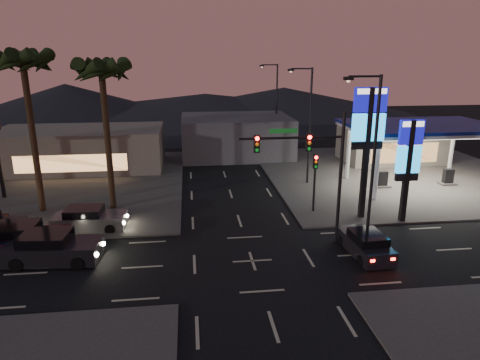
{
  "coord_description": "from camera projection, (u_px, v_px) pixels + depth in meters",
  "views": [
    {
      "loc": [
        -3.27,
        -21.25,
        11.01
      ],
      "look_at": [
        0.01,
        5.79,
        3.0
      ],
      "focal_mm": 32.0,
      "sensor_mm": 36.0,
      "label": 1
    }
  ],
  "objects": [
    {
      "name": "streetlight_near",
      "position": [
        371.0,
        153.0,
        23.85
      ],
      "size": [
        2.14,
        0.25,
        10.0
      ],
      "color": "black",
      "rests_on": "ground"
    },
    {
      "name": "car_lane_a_mid",
      "position": [
        21.0,
        239.0,
        24.68
      ],
      "size": [
        5.2,
        2.22,
        1.68
      ],
      "color": "black",
      "rests_on": "ground"
    },
    {
      "name": "pedestal_signal",
      "position": [
        315.0,
        174.0,
        30.18
      ],
      "size": [
        0.32,
        0.39,
        4.3
      ],
      "color": "black",
      "rests_on": "ground"
    },
    {
      "name": "traffic_signal_mast",
      "position": [
        312.0,
        159.0,
        24.58
      ],
      "size": [
        6.1,
        0.39,
        8.0
      ],
      "color": "black",
      "rests_on": "ground"
    },
    {
      "name": "hill_right",
      "position": [
        283.0,
        101.0,
        81.9
      ],
      "size": [
        50.0,
        50.0,
        5.0
      ],
      "primitive_type": "cone",
      "color": "black",
      "rests_on": "ground"
    },
    {
      "name": "car_lane_b_front",
      "position": [
        89.0,
        219.0,
        27.81
      ],
      "size": [
        4.74,
        2.15,
        1.52
      ],
      "color": "#59595B",
      "rests_on": "ground"
    },
    {
      "name": "convenience_store",
      "position": [
        391.0,
        143.0,
        45.24
      ],
      "size": [
        10.0,
        6.0,
        4.0
      ],
      "primitive_type": "cube",
      "color": "#726B5B",
      "rests_on": "ground"
    },
    {
      "name": "corner_lot_ne",
      "position": [
        393.0,
        174.0,
        40.8
      ],
      "size": [
        24.0,
        24.0,
        0.12
      ],
      "primitive_type": "cube",
      "color": "#47443F",
      "rests_on": "ground"
    },
    {
      "name": "streetlight_mid",
      "position": [
        308.0,
        120.0,
        36.23
      ],
      "size": [
        2.14,
        0.25,
        10.0
      ],
      "color": "black",
      "rests_on": "ground"
    },
    {
      "name": "suv_station",
      "position": [
        365.0,
        244.0,
        24.31
      ],
      "size": [
        2.03,
        4.32,
        1.41
      ],
      "color": "black",
      "rests_on": "ground"
    },
    {
      "name": "palm_b",
      "position": [
        24.0,
        71.0,
        28.34
      ],
      "size": [
        4.41,
        4.41,
        11.46
      ],
      "color": "black",
      "rests_on": "ground"
    },
    {
      "name": "pylon_sign_tall",
      "position": [
        368.0,
        127.0,
        28.14
      ],
      "size": [
        2.2,
        0.35,
        9.0
      ],
      "color": "black",
      "rests_on": "ground"
    },
    {
      "name": "car_lane_a_front",
      "position": [
        52.0,
        249.0,
        23.42
      ],
      "size": [
        5.32,
        2.52,
        1.69
      ],
      "color": "black",
      "rests_on": "ground"
    },
    {
      "name": "building_far_mid",
      "position": [
        236.0,
        136.0,
        48.1
      ],
      "size": [
        12.0,
        9.0,
        4.4
      ],
      "primitive_type": "cube",
      "color": "#4C4C51",
      "rests_on": "ground"
    },
    {
      "name": "gas_station",
      "position": [
        421.0,
        129.0,
        35.57
      ],
      "size": [
        12.2,
        8.2,
        5.47
      ],
      "color": "silver",
      "rests_on": "ground"
    },
    {
      "name": "palm_a",
      "position": [
        102.0,
        79.0,
        29.07
      ],
      "size": [
        4.41,
        4.41,
        10.86
      ],
      "color": "black",
      "rests_on": "ground"
    },
    {
      "name": "streetlight_far",
      "position": [
        275.0,
        102.0,
        49.56
      ],
      "size": [
        2.14,
        0.25,
        10.0
      ],
      "color": "black",
      "rests_on": "ground"
    },
    {
      "name": "building_far_west",
      "position": [
        81.0,
        149.0,
        42.49
      ],
      "size": [
        16.0,
        8.0,
        4.0
      ],
      "primitive_type": "cube",
      "color": "#726B5B",
      "rests_on": "ground"
    },
    {
      "name": "pylon_sign_short",
      "position": [
        409.0,
        156.0,
        27.97
      ],
      "size": [
        1.6,
        0.35,
        7.0
      ],
      "color": "black",
      "rests_on": "ground"
    },
    {
      "name": "corner_lot_nw",
      "position": [
        43.0,
        186.0,
        37.09
      ],
      "size": [
        24.0,
        24.0,
        0.12
      ],
      "primitive_type": "cube",
      "color": "#47443F",
      "rests_on": "ground"
    },
    {
      "name": "ground",
      "position": [
        252.0,
        261.0,
        23.72
      ],
      "size": [
        140.0,
        140.0,
        0.0
      ],
      "primitive_type": "plane",
      "color": "black",
      "rests_on": "ground"
    },
    {
      "name": "hill_left",
      "position": [
        66.0,
        101.0,
        77.13
      ],
      "size": [
        40.0,
        40.0,
        6.0
      ],
      "primitive_type": "cone",
      "color": "black",
      "rests_on": "ground"
    },
    {
      "name": "hill_center",
      "position": [
        205.0,
        104.0,
        80.3
      ],
      "size": [
        60.0,
        60.0,
        4.0
      ],
      "primitive_type": "cone",
      "color": "black",
      "rests_on": "ground"
    }
  ]
}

